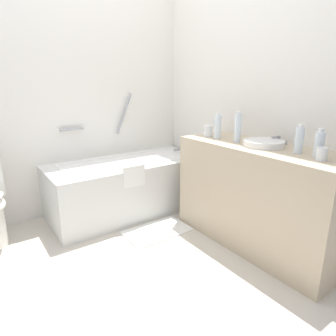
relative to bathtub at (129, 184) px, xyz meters
name	(u,v)px	position (x,y,z in m)	size (l,w,h in m)	color
ground_plane	(123,260)	(-0.49, -0.80, -0.30)	(3.65, 3.65, 0.00)	beige
wall_back_tiled	(61,87)	(-0.49, 0.41, 0.99)	(3.05, 0.10, 2.57)	white
wall_right_mirror	(253,88)	(0.89, -0.80, 0.99)	(0.10, 2.71, 2.57)	white
bathtub	(129,184)	(0.00, 0.00, 0.00)	(1.63, 0.71, 1.22)	silver
vanity_counter	(258,196)	(0.57, -1.20, 0.13)	(0.54, 1.42, 0.85)	tan
sink_basin	(264,143)	(0.57, -1.21, 0.58)	(0.31, 0.31, 0.05)	white
sink_faucet	(278,140)	(0.75, -1.21, 0.58)	(0.11, 0.15, 0.07)	#A1A1A6
water_bottle_0	(299,140)	(0.58, -1.50, 0.65)	(0.06, 0.06, 0.20)	silver
water_bottle_1	(319,144)	(0.58, -1.64, 0.64)	(0.06, 0.06, 0.19)	silver
water_bottle_2	(238,128)	(0.52, -0.98, 0.67)	(0.06, 0.06, 0.26)	silver
water_bottle_3	(218,127)	(0.50, -0.77, 0.66)	(0.06, 0.06, 0.23)	silver
drinking_glass_0	(208,131)	(0.51, -0.64, 0.60)	(0.08, 0.08, 0.10)	white
drinking_glass_1	(322,154)	(0.50, -1.70, 0.60)	(0.07, 0.07, 0.09)	white
bath_mat	(157,231)	(-0.02, -0.57, -0.29)	(0.60, 0.35, 0.01)	white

